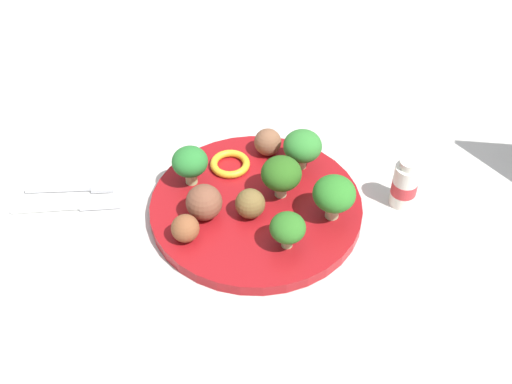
{
  "coord_description": "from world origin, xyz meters",
  "views": [
    {
      "loc": [
        -0.04,
        -0.6,
        0.62
      ],
      "look_at": [
        0.0,
        0.0,
        0.04
      ],
      "focal_mm": 45.43,
      "sensor_mm": 36.0,
      "label": 1
    }
  ],
  "objects_px": {
    "meatball_front_left": "(185,228)",
    "broccoli_floret_mid_right": "(281,174)",
    "napkin": "(69,199)",
    "fork": "(76,187)",
    "broccoli_floret_front_left": "(190,162)",
    "broccoli_floret_back_right": "(334,194)",
    "meatball_back_left": "(250,204)",
    "meatball_near_rim": "(204,202)",
    "knife": "(72,205)",
    "meatball_mid_right": "(268,142)",
    "broccoli_floret_mid_left": "(303,146)",
    "pepper_ring_mid_left": "(230,164)",
    "plate": "(256,207)",
    "yogurt_bottle": "(405,185)",
    "broccoli_floret_front_right": "(288,228)"
  },
  "relations": [
    {
      "from": "meatball_mid_right",
      "to": "meatball_back_left",
      "type": "bearing_deg",
      "value": -104.51
    },
    {
      "from": "broccoli_floret_mid_right",
      "to": "knife",
      "type": "distance_m",
      "value": 0.28
    },
    {
      "from": "meatball_back_left",
      "to": "broccoli_floret_front_right",
      "type": "bearing_deg",
      "value": -52.94
    },
    {
      "from": "meatball_front_left",
      "to": "fork",
      "type": "xyz_separation_m",
      "value": [
        -0.15,
        0.11,
        -0.03
      ]
    },
    {
      "from": "broccoli_floret_mid_left",
      "to": "pepper_ring_mid_left",
      "type": "height_order",
      "value": "broccoli_floret_mid_left"
    },
    {
      "from": "meatball_front_left",
      "to": "broccoli_floret_mid_right",
      "type": "bearing_deg",
      "value": 29.6
    },
    {
      "from": "plate",
      "to": "yogurt_bottle",
      "type": "distance_m",
      "value": 0.2
    },
    {
      "from": "meatball_near_rim",
      "to": "pepper_ring_mid_left",
      "type": "height_order",
      "value": "meatball_near_rim"
    },
    {
      "from": "broccoli_floret_mid_right",
      "to": "napkin",
      "type": "distance_m",
      "value": 0.29
    },
    {
      "from": "broccoli_floret_mid_right",
      "to": "meatball_front_left",
      "type": "bearing_deg",
      "value": -150.4
    },
    {
      "from": "broccoli_floret_mid_left",
      "to": "pepper_ring_mid_left",
      "type": "bearing_deg",
      "value": 176.5
    },
    {
      "from": "napkin",
      "to": "fork",
      "type": "xyz_separation_m",
      "value": [
        0.01,
        0.02,
        0.0
      ]
    },
    {
      "from": "broccoli_floret_mid_left",
      "to": "napkin",
      "type": "height_order",
      "value": "broccoli_floret_mid_left"
    },
    {
      "from": "broccoli_floret_back_right",
      "to": "broccoli_floret_mid_left",
      "type": "height_order",
      "value": "broccoli_floret_back_right"
    },
    {
      "from": "broccoli_floret_mid_left",
      "to": "meatball_near_rim",
      "type": "xyz_separation_m",
      "value": [
        -0.13,
        -0.09,
        -0.01
      ]
    },
    {
      "from": "meatball_near_rim",
      "to": "meatball_back_left",
      "type": "bearing_deg",
      "value": -1.83
    },
    {
      "from": "broccoli_floret_front_left",
      "to": "broccoli_floret_back_right",
      "type": "xyz_separation_m",
      "value": [
        0.18,
        -0.08,
        0.0
      ]
    },
    {
      "from": "meatball_mid_right",
      "to": "yogurt_bottle",
      "type": "relative_size",
      "value": 0.53
    },
    {
      "from": "meatball_back_left",
      "to": "meatball_near_rim",
      "type": "height_order",
      "value": "meatball_near_rim"
    },
    {
      "from": "fork",
      "to": "knife",
      "type": "relative_size",
      "value": 0.83
    },
    {
      "from": "broccoli_floret_front_left",
      "to": "broccoli_floret_mid_left",
      "type": "distance_m",
      "value": 0.15
    },
    {
      "from": "broccoli_floret_front_left",
      "to": "meatball_front_left",
      "type": "bearing_deg",
      "value": -93.17
    },
    {
      "from": "plate",
      "to": "meatball_back_left",
      "type": "distance_m",
      "value": 0.04
    },
    {
      "from": "broccoli_floret_front_left",
      "to": "fork",
      "type": "distance_m",
      "value": 0.17
    },
    {
      "from": "broccoli_floret_front_left",
      "to": "meatball_near_rim",
      "type": "bearing_deg",
      "value": -74.38
    },
    {
      "from": "broccoli_floret_mid_right",
      "to": "broccoli_floret_front_right",
      "type": "distance_m",
      "value": 0.09
    },
    {
      "from": "broccoli_floret_mid_right",
      "to": "fork",
      "type": "xyz_separation_m",
      "value": [
        -0.28,
        0.04,
        -0.05
      ]
    },
    {
      "from": "broccoli_floret_front_right",
      "to": "meatball_back_left",
      "type": "bearing_deg",
      "value": 127.06
    },
    {
      "from": "napkin",
      "to": "knife",
      "type": "distance_m",
      "value": 0.02
    },
    {
      "from": "knife",
      "to": "broccoli_floret_mid_left",
      "type": "bearing_deg",
      "value": 9.01
    },
    {
      "from": "broccoli_floret_front_left",
      "to": "broccoli_floret_mid_right",
      "type": "bearing_deg",
      "value": -14.95
    },
    {
      "from": "meatball_back_left",
      "to": "knife",
      "type": "bearing_deg",
      "value": 170.65
    },
    {
      "from": "broccoli_floret_mid_right",
      "to": "meatball_mid_right",
      "type": "xyz_separation_m",
      "value": [
        -0.01,
        0.09,
        -0.02
      ]
    },
    {
      "from": "meatball_back_left",
      "to": "meatball_mid_right",
      "type": "xyz_separation_m",
      "value": [
        0.03,
        0.12,
        -0.0
      ]
    },
    {
      "from": "broccoli_floret_back_right",
      "to": "broccoli_floret_front_left",
      "type": "bearing_deg",
      "value": 157.42
    },
    {
      "from": "broccoli_floret_mid_right",
      "to": "napkin",
      "type": "bearing_deg",
      "value": 175.52
    },
    {
      "from": "meatball_back_left",
      "to": "fork",
      "type": "bearing_deg",
      "value": 162.48
    },
    {
      "from": "meatball_mid_right",
      "to": "napkin",
      "type": "distance_m",
      "value": 0.28
    },
    {
      "from": "plate",
      "to": "meatball_near_rim",
      "type": "relative_size",
      "value": 5.97
    },
    {
      "from": "broccoli_floret_mid_left",
      "to": "meatball_back_left",
      "type": "height_order",
      "value": "broccoli_floret_mid_left"
    },
    {
      "from": "plate",
      "to": "broccoli_floret_front_right",
      "type": "xyz_separation_m",
      "value": [
        0.03,
        -0.08,
        0.04
      ]
    },
    {
      "from": "meatball_mid_right",
      "to": "broccoli_floret_front_right",
      "type": "bearing_deg",
      "value": -86.5
    },
    {
      "from": "broccoli_floret_mid_right",
      "to": "fork",
      "type": "relative_size",
      "value": 0.49
    },
    {
      "from": "meatball_back_left",
      "to": "pepper_ring_mid_left",
      "type": "distance_m",
      "value": 0.1
    },
    {
      "from": "meatball_front_left",
      "to": "fork",
      "type": "distance_m",
      "value": 0.19
    },
    {
      "from": "pepper_ring_mid_left",
      "to": "yogurt_bottle",
      "type": "distance_m",
      "value": 0.24
    },
    {
      "from": "broccoli_floret_back_right",
      "to": "napkin",
      "type": "bearing_deg",
      "value": 169.26
    },
    {
      "from": "broccoli_floret_back_right",
      "to": "napkin",
      "type": "distance_m",
      "value": 0.36
    },
    {
      "from": "broccoli_floret_mid_right",
      "to": "broccoli_floret_back_right",
      "type": "bearing_deg",
      "value": -34.96
    },
    {
      "from": "meatball_back_left",
      "to": "meatball_near_rim",
      "type": "distance_m",
      "value": 0.06
    }
  ]
}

